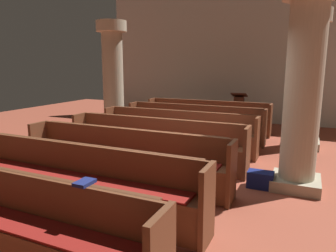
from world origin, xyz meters
TOP-DOWN VIEW (x-y plane):
  - ground_plane at (0.00, 0.00)m, footprint 19.20×19.20m
  - back_wall at (0.00, 6.08)m, footprint 10.00×0.16m
  - pew_row_0 at (-0.60, 3.93)m, footprint 3.65×0.47m
  - pew_row_1 at (-0.60, 2.78)m, footprint 3.65×0.46m
  - pew_row_2 at (-0.60, 1.64)m, footprint 3.65×0.47m
  - pew_row_3 at (-0.60, 0.49)m, footprint 3.65×0.46m
  - pew_row_4 at (-0.60, -0.65)m, footprint 3.65×0.46m
  - pew_row_5 at (-0.60, -1.80)m, footprint 3.65×0.47m
  - pillar_aisle_side at (2.01, 3.16)m, footprint 0.86×0.86m
  - pillar_far_side at (-3.17, 2.92)m, footprint 0.86×0.86m
  - pillar_aisle_rear at (2.01, 0.33)m, footprint 0.79×0.79m
  - lectern at (0.09, 5.08)m, footprint 0.48×0.45m
  - hymn_book at (0.35, -2.75)m, footprint 0.13×0.19m
  - kneeler_box_navy at (1.49, 0.11)m, footprint 0.40×0.25m

SIDE VIEW (x-z plane):
  - ground_plane at x=0.00m, z-range 0.00..0.00m
  - kneeler_box_navy at x=1.49m, z-range 0.00..0.27m
  - lectern at x=0.09m, z-range -0.09..0.99m
  - pew_row_0 at x=-0.60m, z-range 0.04..0.95m
  - pew_row_1 at x=-0.60m, z-range 0.04..0.95m
  - pew_row_2 at x=-0.60m, z-range 0.04..0.95m
  - pew_row_3 at x=-0.60m, z-range 0.04..0.95m
  - pew_row_4 at x=-0.60m, z-range 0.04..0.95m
  - pew_row_5 at x=-0.60m, z-range 0.04..0.95m
  - hymn_book at x=0.35m, z-range 0.90..0.94m
  - pillar_aisle_side at x=2.01m, z-range 0.07..3.23m
  - pillar_far_side at x=-3.17m, z-range 0.07..3.23m
  - pillar_aisle_rear at x=2.01m, z-range 0.07..3.23m
  - back_wall at x=0.00m, z-range 0.00..4.50m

